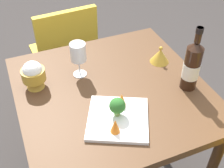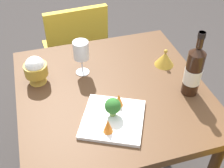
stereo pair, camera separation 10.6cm
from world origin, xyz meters
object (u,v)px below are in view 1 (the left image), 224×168
object	(u,v)px
broccoli_floret	(117,106)
rice_bowl	(33,74)
chair_near_window	(66,50)
carrot_garnish_left	(115,126)
serving_plate	(118,119)
wine_bottle	(192,66)
rice_bowl_lid	(160,56)
wine_glass	(78,53)
carrot_garnish_right	(122,99)

from	to	relation	value
broccoli_floret	rice_bowl	bearing A→B (deg)	40.50
chair_near_window	carrot_garnish_left	world-z (taller)	chair_near_window
carrot_garnish_left	serving_plate	bearing A→B (deg)	-31.61
rice_bowl	carrot_garnish_left	size ratio (longest dim) A/B	2.13
rice_bowl	wine_bottle	bearing A→B (deg)	-112.27
rice_bowl_lid	broccoli_floret	bearing A→B (deg)	127.95
wine_bottle	rice_bowl_lid	xyz separation A→B (m)	(0.23, 0.02, -0.09)
wine_bottle	rice_bowl	bearing A→B (deg)	67.73
wine_glass	serving_plate	bearing A→B (deg)	-171.28
carrot_garnish_left	broccoli_floret	bearing A→B (deg)	-28.21
wine_bottle	carrot_garnish_right	bearing A→B (deg)	91.07
rice_bowl_lid	carrot_garnish_left	world-z (taller)	rice_bowl_lid
rice_bowl	broccoli_floret	distance (m)	0.43
rice_bowl	serving_plate	xyz separation A→B (m)	(-0.34, -0.28, -0.07)
rice_bowl_lid	serving_plate	size ratio (longest dim) A/B	0.30
rice_bowl_lid	wine_bottle	bearing A→B (deg)	-174.00
broccoli_floret	wine_bottle	bearing A→B (deg)	-81.90
wine_bottle	chair_near_window	bearing A→B (deg)	24.79
wine_bottle	rice_bowl	size ratio (longest dim) A/B	2.24
rice_bowl_lid	carrot_garnish_left	size ratio (longest dim) A/B	1.51
chair_near_window	wine_bottle	bearing A→B (deg)	-68.84
wine_bottle	serving_plate	size ratio (longest dim) A/B	0.95
rice_bowl_lid	carrot_garnish_left	xyz separation A→B (m)	(-0.36, 0.41, 0.01)
chair_near_window	wine_glass	size ratio (longest dim) A/B	4.75
rice_bowl	rice_bowl_lid	world-z (taller)	rice_bowl
chair_near_window	wine_glass	xyz separation A→B (m)	(-0.55, 0.06, 0.34)
carrot_garnish_left	wine_bottle	bearing A→B (deg)	-72.39
wine_glass	carrot_garnish_left	size ratio (longest dim) A/B	2.70
rice_bowl	serving_plate	world-z (taller)	rice_bowl
serving_plate	carrot_garnish_right	bearing A→B (deg)	-34.70
rice_bowl	broccoli_floret	world-z (taller)	rice_bowl
chair_near_window	wine_bottle	xyz separation A→B (m)	(-0.84, -0.39, 0.34)
rice_bowl	broccoli_floret	bearing A→B (deg)	-139.50
wine_bottle	carrot_garnish_left	world-z (taller)	wine_bottle
rice_bowl	broccoli_floret	size ratio (longest dim) A/B	1.65
broccoli_floret	serving_plate	bearing A→B (deg)	167.36
chair_near_window	wine_glass	distance (m)	0.65
chair_near_window	wine_bottle	distance (m)	0.98
wine_bottle	carrot_garnish_right	xyz separation A→B (m)	(-0.01, 0.34, -0.08)
wine_glass	rice_bowl_lid	xyz separation A→B (m)	(-0.06, -0.42, -0.09)
rice_bowl_lid	carrot_garnish_right	distance (m)	0.40
rice_bowl_lid	carrot_garnish_right	size ratio (longest dim) A/B	1.66
broccoli_floret	carrot_garnish_right	size ratio (longest dim) A/B	1.43
chair_near_window	broccoli_floret	size ratio (longest dim) A/B	9.91
serving_plate	wine_glass	bearing A→B (deg)	8.72
rice_bowl_lid	serving_plate	world-z (taller)	rice_bowl_lid
serving_plate	carrot_garnish_right	distance (m)	0.09
chair_near_window	serving_plate	xyz separation A→B (m)	(-0.91, 0.00, 0.22)
chair_near_window	carrot_garnish_right	distance (m)	0.88
serving_plate	carrot_garnish_left	bearing A→B (deg)	148.39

